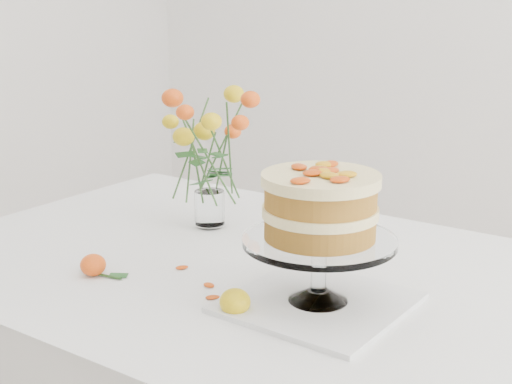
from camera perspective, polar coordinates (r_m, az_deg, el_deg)
table at (r=1.46m, az=0.34°, el=-8.92°), size 1.43×0.93×0.76m
napkin at (r=1.26m, az=4.97°, el=-8.81°), size 0.30×0.30×0.01m
cake_stand at (r=1.20m, az=5.15°, el=-1.69°), size 0.26×0.26×0.24m
rose_vase at (r=1.62m, az=-3.83°, el=4.07°), size 0.27×0.27×0.35m
loose_rose_near at (r=1.22m, az=-1.68°, el=-8.79°), size 0.10×0.05×0.05m
loose_rose_far at (r=1.42m, az=-12.89°, el=-5.72°), size 0.09×0.05×0.04m
stray_petal_a at (r=1.43m, az=-5.95°, el=-6.04°), size 0.03×0.02×0.00m
stray_petal_b at (r=1.34m, az=-3.78°, el=-7.46°), size 0.03×0.02×0.00m
stray_petal_c at (r=1.29m, az=-3.49°, el=-8.42°), size 0.03×0.02×0.00m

